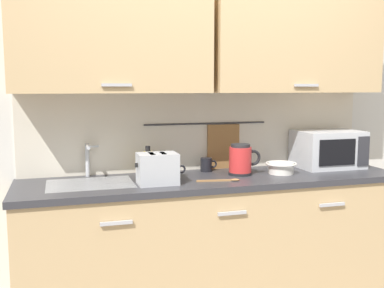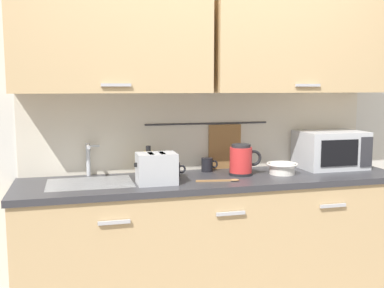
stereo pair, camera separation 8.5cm
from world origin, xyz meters
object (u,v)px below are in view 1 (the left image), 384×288
microwave (328,149)px  wooden_spoon (224,180)px  electric_kettle (241,160)px  dish_soap_bottle (148,162)px  mixing_bowl (281,167)px  toaster (157,169)px  mug_near_sink (174,170)px  mug_by_kettle (207,165)px

microwave → wooden_spoon: microwave is taller
electric_kettle → dish_soap_bottle: size_ratio=1.16×
electric_kettle → dish_soap_bottle: electric_kettle is taller
mixing_bowl → wooden_spoon: 0.48m
toaster → wooden_spoon: toaster is taller
mug_near_sink → wooden_spoon: mug_near_sink is taller
electric_kettle → toaster: 0.62m
electric_kettle → mug_near_sink: (-0.45, 0.05, -0.05)m
electric_kettle → mug_by_kettle: 0.26m
electric_kettle → toaster: bearing=-167.8°
mug_near_sink → mixing_bowl: size_ratio=0.56×
mug_near_sink → mixing_bowl: (0.73, -0.10, -0.00)m
mug_near_sink → mug_by_kettle: bearing=25.6°
electric_kettle → mug_by_kettle: (-0.18, 0.18, -0.05)m
microwave → toaster: 1.35m
electric_kettle → toaster: electric_kettle is taller
mug_near_sink → toaster: 0.24m
mug_by_kettle → wooden_spoon: 0.35m
microwave → mug_near_sink: size_ratio=3.83×
microwave → electric_kettle: bearing=-173.2°
dish_soap_bottle → mug_near_sink: 0.20m
mixing_bowl → microwave: bearing=16.4°
electric_kettle → wooden_spoon: electric_kettle is taller
microwave → mug_by_kettle: 0.92m
dish_soap_bottle → mixing_bowl: 0.91m
dish_soap_bottle → mixing_bowl: dish_soap_bottle is taller
mixing_bowl → mug_by_kettle: bearing=154.2°
mug_near_sink → mug_by_kettle: size_ratio=1.00×
mixing_bowl → mug_by_kettle: size_ratio=1.78×
electric_kettle → mug_near_sink: electric_kettle is taller
toaster → mug_by_kettle: bearing=36.4°
dish_soap_bottle → toaster: dish_soap_bottle is taller
dish_soap_bottle → microwave: bearing=-3.6°
mug_by_kettle → mug_near_sink: bearing=-154.4°
electric_kettle → dish_soap_bottle: 0.63m
mixing_bowl → toaster: size_ratio=0.84×
mug_near_sink → toaster: toaster is taller
dish_soap_bottle → toaster: size_ratio=0.77×
wooden_spoon → microwave: bearing=15.4°
dish_soap_bottle → mug_near_sink: size_ratio=1.63×
mug_near_sink → mug_by_kettle: (0.27, 0.13, 0.00)m
mixing_bowl → mug_near_sink: bearing=172.5°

